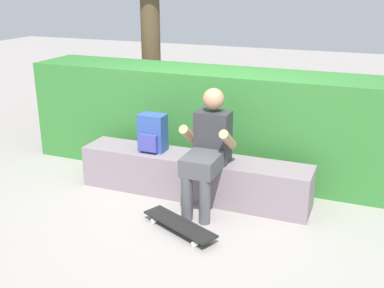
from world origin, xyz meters
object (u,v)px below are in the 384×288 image
at_px(skateboard_near_person, 179,224).
at_px(backpack_on_bench, 152,133).
at_px(bench_main, 193,176).
at_px(person_skater, 208,147).

distance_m(skateboard_near_person, backpack_on_bench, 1.14).
bearing_deg(bench_main, skateboard_near_person, -77.35).
bearing_deg(backpack_on_bench, person_skater, -16.02).
height_order(bench_main, person_skater, person_skater).
distance_m(person_skater, backpack_on_bench, 0.73).
relative_size(bench_main, skateboard_near_person, 3.04).
relative_size(person_skater, skateboard_near_person, 1.48).
xyz_separation_m(bench_main, person_skater, (0.24, -0.21, 0.42)).
bearing_deg(skateboard_near_person, backpack_on_bench, 129.94).
xyz_separation_m(skateboard_near_person, backpack_on_bench, (-0.64, 0.76, 0.56)).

